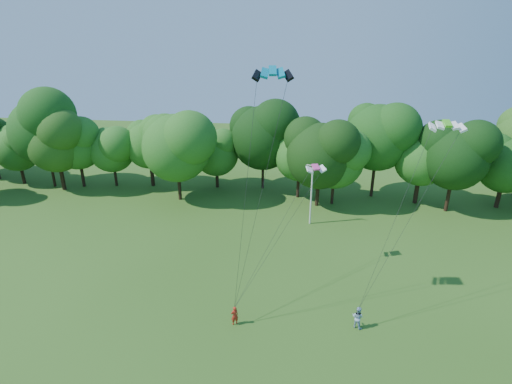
# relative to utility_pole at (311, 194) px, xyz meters

# --- Properties ---
(utility_pole) EXTENTS (1.38, 0.54, 7.15)m
(utility_pole) POSITION_rel_utility_pole_xyz_m (0.00, 0.00, 0.00)
(utility_pole) COLOR silver
(utility_pole) RESTS_ON ground
(kite_flyer_left) EXTENTS (0.68, 0.62, 1.56)m
(kite_flyer_left) POSITION_rel_utility_pole_xyz_m (-5.75, -17.68, -2.92)
(kite_flyer_left) COLOR #B42617
(kite_flyer_left) RESTS_ON ground
(kite_flyer_right) EXTENTS (1.09, 1.04, 1.77)m
(kite_flyer_right) POSITION_rel_utility_pole_xyz_m (3.32, -16.96, -2.82)
(kite_flyer_right) COLOR #9AB8D5
(kite_flyer_right) RESTS_ON ground
(kite_teal) EXTENTS (2.63, 1.38, 0.60)m
(kite_teal) POSITION_rel_utility_pole_xyz_m (-3.40, -14.75, 14.36)
(kite_teal) COLOR #047895
(kite_teal) RESTS_ON ground
(kite_green) EXTENTS (2.49, 1.21, 0.40)m
(kite_green) POSITION_rel_utility_pole_xyz_m (8.94, -11.83, 10.62)
(kite_green) COLOR #49C51D
(kite_green) RESTS_ON ground
(kite_pink) EXTENTS (1.88, 1.34, 0.37)m
(kite_pink) POSITION_rel_utility_pole_xyz_m (-0.02, -8.26, 5.82)
(kite_pink) COLOR #E84098
(kite_pink) RESTS_ON ground
(tree_back_west) EXTENTS (8.19, 8.19, 11.91)m
(tree_back_west) POSITION_rel_utility_pole_xyz_m (-33.84, 6.80, 3.73)
(tree_back_west) COLOR #351E15
(tree_back_west) RESTS_ON ground
(tree_back_center) EXTENTS (8.81, 8.81, 12.81)m
(tree_back_center) POSITION_rel_utility_pole_xyz_m (0.92, 5.33, 4.29)
(tree_back_center) COLOR black
(tree_back_center) RESTS_ON ground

